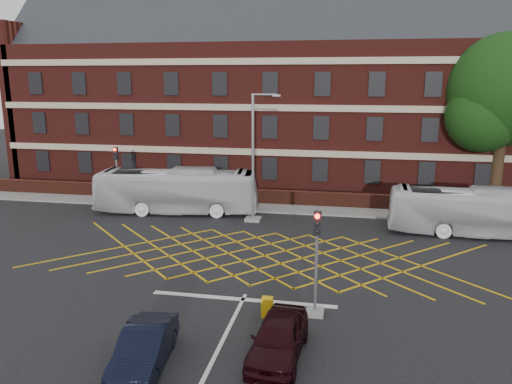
% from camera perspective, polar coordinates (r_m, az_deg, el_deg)
% --- Properties ---
extents(ground, '(120.00, 120.00, 0.00)m').
position_cam_1_polar(ground, '(24.94, 0.22, -8.85)').
color(ground, black).
rests_on(ground, ground).
extents(victorian_building, '(51.00, 12.17, 20.40)m').
position_cam_1_polar(victorian_building, '(44.98, 5.75, 11.03)').
color(victorian_building, '#521915').
rests_on(victorian_building, ground).
extents(boundary_wall, '(56.00, 0.50, 1.10)m').
position_cam_1_polar(boundary_wall, '(37.06, 3.88, -0.70)').
color(boundary_wall, '#491C13').
rests_on(boundary_wall, ground).
extents(far_pavement, '(60.00, 3.00, 0.12)m').
position_cam_1_polar(far_pavement, '(36.22, 3.68, -1.82)').
color(far_pavement, slate).
rests_on(far_pavement, ground).
extents(box_junction_hatching, '(8.22, 8.22, 0.02)m').
position_cam_1_polar(box_junction_hatching, '(26.77, 1.00, -7.27)').
color(box_junction_hatching, '#CC990C').
rests_on(box_junction_hatching, ground).
extents(stop_line, '(8.00, 0.30, 0.02)m').
position_cam_1_polar(stop_line, '(21.78, -1.50, -12.17)').
color(stop_line, silver).
rests_on(stop_line, ground).
extents(bus_left, '(11.48, 3.87, 3.13)m').
position_cam_1_polar(bus_left, '(35.15, -9.05, 0.12)').
color(bus_left, silver).
rests_on(bus_left, ground).
extents(bus_right, '(10.41, 2.77, 2.88)m').
position_cam_1_polar(bus_right, '(32.53, 24.02, -2.12)').
color(bus_right, silver).
rests_on(bus_right, ground).
extents(car_navy, '(1.89, 4.21, 1.34)m').
position_cam_1_polar(car_navy, '(17.36, -12.67, -17.00)').
color(car_navy, black).
rests_on(car_navy, ground).
extents(car_maroon, '(1.91, 4.23, 1.41)m').
position_cam_1_polar(car_maroon, '(17.49, 2.58, -16.30)').
color(car_maroon, black).
rests_on(car_maroon, ground).
extents(deciduous_tree, '(8.12, 8.02, 12.45)m').
position_cam_1_polar(deciduous_tree, '(40.23, 26.46, 9.62)').
color(deciduous_tree, black).
rests_on(deciduous_tree, ground).
extents(traffic_light_near, '(0.70, 0.70, 4.27)m').
position_cam_1_polar(traffic_light_near, '(19.94, 6.86, -9.21)').
color(traffic_light_near, slate).
rests_on(traffic_light_near, ground).
extents(traffic_light_far, '(0.70, 0.70, 4.27)m').
position_cam_1_polar(traffic_light_far, '(38.64, -15.56, 1.26)').
color(traffic_light_far, slate).
rests_on(traffic_light_far, ground).
extents(street_lamp, '(2.25, 1.00, 8.29)m').
position_cam_1_polar(street_lamp, '(32.51, -0.23, 1.47)').
color(street_lamp, slate).
rests_on(street_lamp, ground).
extents(direction_signs, '(1.10, 0.16, 2.20)m').
position_cam_1_polar(direction_signs, '(38.58, -14.07, 0.74)').
color(direction_signs, gray).
rests_on(direction_signs, ground).
extents(utility_cabinet, '(0.43, 0.39, 0.81)m').
position_cam_1_polar(utility_cabinet, '(20.20, 1.29, -13.03)').
color(utility_cabinet, '#E4A70D').
rests_on(utility_cabinet, ground).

